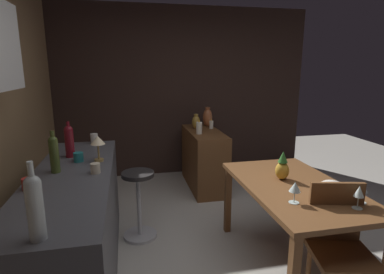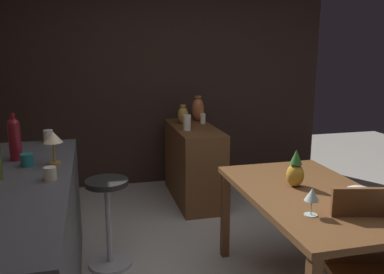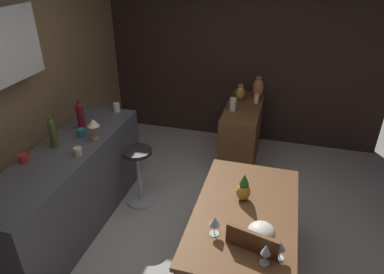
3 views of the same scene
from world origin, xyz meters
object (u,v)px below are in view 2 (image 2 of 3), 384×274
object	(u,v)px
cup_white	(48,136)
vase_brass	(183,115)
pillar_candle_tall	(203,118)
pillar_candle_short	(187,123)
wine_bottle_ruby	(15,138)
cup_cream	(50,174)
dining_table	(311,206)
counter_lamp	(53,140)
fruit_bowl	(359,197)
sideboard_cabinet	(194,163)
bar_stool	(109,221)
pineapple_centerpiece	(295,171)
chair_near_window	(369,267)
vase_copper	(198,109)
wine_glass_left	(312,195)
cup_teal	(27,160)

from	to	relation	value
cup_white	vase_brass	size ratio (longest dim) A/B	0.52
pillar_candle_tall	pillar_candle_short	xyz separation A→B (m)	(-0.32, 0.26, 0.02)
wine_bottle_ruby	cup_cream	bearing A→B (deg)	-152.46
dining_table	counter_lamp	distance (m)	1.72
fruit_bowl	vase_brass	xyz separation A→B (m)	(2.38, 0.51, 0.12)
sideboard_cabinet	fruit_bowl	distance (m)	2.27
bar_stool	pineapple_centerpiece	world-z (taller)	pineapple_centerpiece
chair_near_window	pillar_candle_short	distance (m)	2.35
cup_cream	pillar_candle_tall	distance (m)	2.38
vase_copper	dining_table	bearing A→B (deg)	-176.15
vase_brass	vase_copper	size ratio (longest dim) A/B	0.74
dining_table	chair_near_window	size ratio (longest dim) A/B	1.54
cup_cream	pillar_candle_short	distance (m)	1.97
vase_copper	cup_white	bearing A→B (deg)	125.13
fruit_bowl	cup_white	bearing A→B (deg)	51.79
wine_bottle_ruby	vase_copper	bearing A→B (deg)	-47.14
pillar_candle_tall	wine_bottle_ruby	bearing A→B (deg)	129.07
pineapple_centerpiece	cup_white	xyz separation A→B (m)	(1.03, 1.65, 0.10)
counter_lamp	vase_copper	xyz separation A→B (m)	(1.77, -1.44, -0.11)
pillar_candle_tall	pillar_candle_short	distance (m)	0.41
wine_glass_left	cup_white	world-z (taller)	cup_white
pillar_candle_short	vase_brass	distance (m)	0.36
pillar_candle_short	vase_copper	bearing A→B (deg)	-26.22
wine_bottle_ruby	cup_teal	distance (m)	0.22
bar_stool	chair_near_window	bearing A→B (deg)	-132.87
counter_lamp	vase_brass	distance (m)	2.03
dining_table	pineapple_centerpiece	world-z (taller)	pineapple_centerpiece
cup_white	pillar_candle_short	distance (m)	1.41
bar_stool	cup_teal	distance (m)	0.79
bar_stool	fruit_bowl	size ratio (longest dim) A/B	3.43
fruit_bowl	wine_glass_left	bearing A→B (deg)	97.34
pillar_candle_tall	cup_cream	bearing A→B (deg)	142.48
wine_bottle_ruby	vase_copper	distance (m)	2.33
bar_stool	pillar_candle_short	bearing A→B (deg)	-39.95
pineapple_centerpiece	pillar_candle_tall	bearing A→B (deg)	3.10
pineapple_centerpiece	pillar_candle_short	world-z (taller)	pillar_candle_short
sideboard_cabinet	wine_glass_left	world-z (taller)	wine_glass_left
dining_table	vase_brass	bearing A→B (deg)	9.85
dining_table	wine_glass_left	distance (m)	0.42
cup_cream	vase_copper	bearing A→B (deg)	-34.76
bar_stool	cup_cream	world-z (taller)	cup_cream
bar_stool	wine_bottle_ruby	size ratio (longest dim) A/B	2.12
chair_near_window	fruit_bowl	size ratio (longest dim) A/B	4.48
dining_table	cup_teal	size ratio (longest dim) A/B	11.86
wine_bottle_ruby	vase_copper	xyz separation A→B (m)	(1.58, -1.71, -0.10)
counter_lamp	wine_glass_left	bearing A→B (deg)	-119.86
cup_cream	vase_brass	world-z (taller)	vase_brass
bar_stool	vase_brass	bearing A→B (deg)	-33.04
sideboard_cabinet	cup_cream	world-z (taller)	cup_cream
dining_table	fruit_bowl	world-z (taller)	fruit_bowl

